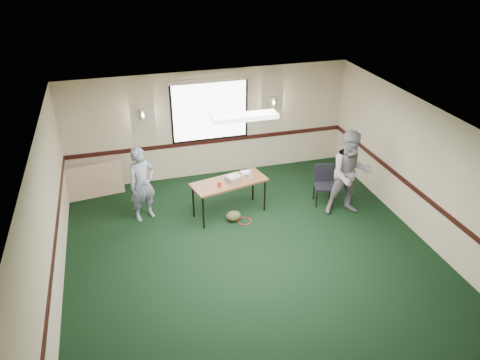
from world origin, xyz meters
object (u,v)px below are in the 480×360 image
object	(u,v)px
projector	(233,178)
conference_chair	(324,181)
person_left	(142,184)
folding_table	(229,184)
person_right	(350,174)

from	to	relation	value
projector	conference_chair	bearing A→B (deg)	-24.65
projector	person_left	size ratio (longest dim) A/B	0.18
projector	person_left	xyz separation A→B (m)	(-1.92, 0.32, -0.03)
folding_table	projector	xyz separation A→B (m)	(0.10, 0.03, 0.11)
conference_chair	person_right	xyz separation A→B (m)	(0.30, -0.59, 0.44)
folding_table	conference_chair	distance (m)	2.22
person_left	person_right	xyz separation A→B (m)	(4.32, -1.01, 0.14)
projector	conference_chair	distance (m)	2.13
person_left	projector	bearing A→B (deg)	-33.39
folding_table	conference_chair	bearing A→B (deg)	-14.70
projector	person_left	bearing A→B (deg)	148.77
folding_table	person_left	xyz separation A→B (m)	(-1.81, 0.35, 0.08)
conference_chair	person_right	world-z (taller)	person_right
folding_table	person_left	bearing A→B (deg)	156.18
folding_table	person_left	size ratio (longest dim) A/B	1.04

